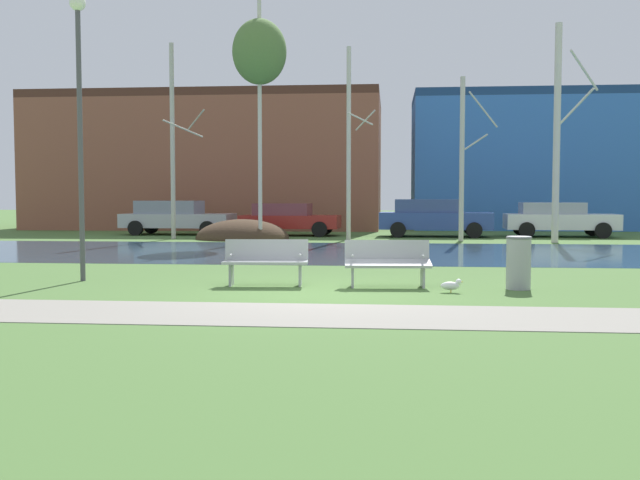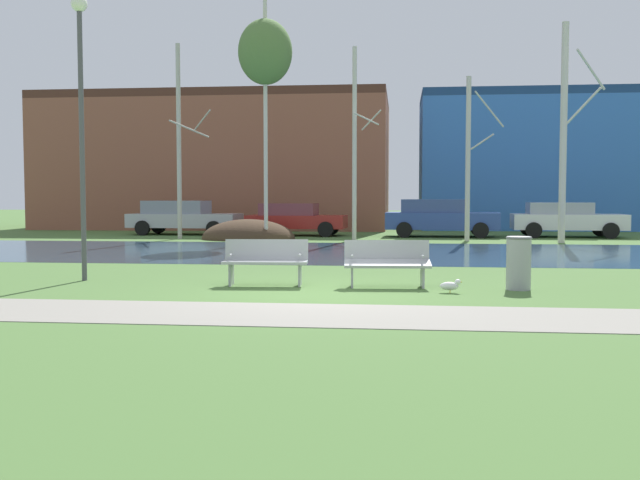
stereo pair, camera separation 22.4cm
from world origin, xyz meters
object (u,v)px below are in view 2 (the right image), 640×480
seagull (450,286)px  streetlamp (81,93)px  bench_left (266,261)px  parked_sedan_second_red (294,218)px  parked_van_nearest_silver (182,217)px  parked_hatch_third_blue (440,217)px  bench_right (387,262)px  parked_wagon_fourth_white (566,219)px  trash_bin (519,262)px

seagull → streetlamp: (-7.21, 1.09, 3.61)m
bench_left → parked_sedan_second_red: 17.17m
parked_van_nearest_silver → parked_hatch_third_blue: size_ratio=1.04×
streetlamp → parked_sedan_second_red: (1.84, 16.68, -3.01)m
bench_right → streetlamp: bearing=176.5°
parked_hatch_third_blue → streetlamp: bearing=-115.8°
bench_left → seagull: size_ratio=4.10×
bench_right → parked_van_nearest_silver: parked_van_nearest_silver is taller
streetlamp → parked_wagon_fourth_white: streetlamp is taller
parked_van_nearest_silver → seagull: bearing=-60.1°
seagull → parked_hatch_third_blue: 17.56m
bench_left → parked_van_nearest_silver: size_ratio=0.34×
trash_bin → parked_van_nearest_silver: bearing=123.7°
bench_right → streetlamp: 6.92m
bench_left → bench_right: (2.31, 0.00, 0.00)m
bench_right → trash_bin: 2.39m
trash_bin → parked_van_nearest_silver: parked_van_nearest_silver is taller
parked_sedan_second_red → trash_bin: bearing=-68.9°
bench_left → streetlamp: bearing=174.3°
bench_right → parked_sedan_second_red: bearing=104.0°
parked_sedan_second_red → parked_wagon_fourth_white: parked_wagon_fourth_white is taller
seagull → bench_right: bearing=147.6°
trash_bin → streetlamp: 9.08m
bench_left → trash_bin: trash_bin is taller
streetlamp → parked_hatch_third_blue: 18.49m
trash_bin → parked_wagon_fourth_white: parked_wagon_fourth_white is taller
bench_right → parked_wagon_fourth_white: (6.97, 17.13, 0.29)m
trash_bin → parked_sedan_second_red: 18.42m
parked_van_nearest_silver → bench_right: bearing=-61.9°
bench_left → parked_hatch_third_blue: parked_hatch_third_blue is taller
trash_bin → bench_left: bearing=178.5°
trash_bin → parked_wagon_fourth_white: (4.59, 17.25, 0.26)m
trash_bin → parked_van_nearest_silver: 20.93m
streetlamp → parked_van_nearest_silver: size_ratio=1.16×
parked_hatch_third_blue → parked_sedan_second_red: bearing=177.8°
bench_left → streetlamp: size_ratio=0.29×
seagull → parked_sedan_second_red: size_ratio=0.09×
bench_right → seagull: 1.37m
streetlamp → parked_van_nearest_silver: 17.45m
bench_right → parked_van_nearest_silver: bearing=118.1°
seagull → trash_bin: bearing=25.0°
parked_sedan_second_red → bench_left: bearing=-83.5°
parked_van_nearest_silver → parked_sedan_second_red: (4.97, -0.23, -0.05)m
trash_bin → parked_hatch_third_blue: (-0.53, 16.95, 0.31)m
seagull → parked_van_nearest_silver: bearing=119.9°
parked_van_nearest_silver → parked_sedan_second_red: parked_van_nearest_silver is taller
parked_hatch_third_blue → parked_wagon_fourth_white: 5.13m
parked_hatch_third_blue → trash_bin: bearing=-88.2°
bench_right → parked_hatch_third_blue: size_ratio=0.35×
bench_left → streetlamp: streetlamp is taller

